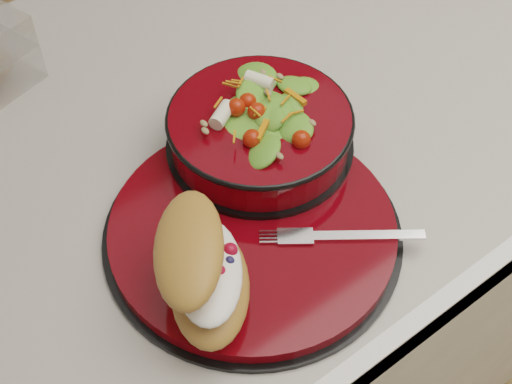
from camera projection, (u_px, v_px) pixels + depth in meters
island_counter at (304, 250)px, 1.30m from camera, size 1.24×0.74×0.90m
dinner_plate at (254, 230)px, 0.76m from camera, size 0.32×0.32×0.02m
salad_bowl at (260, 125)px, 0.80m from camera, size 0.22×0.22×0.09m
croissant at (205, 269)px, 0.67m from camera, size 0.14×0.17×0.08m
fork at (346, 236)px, 0.74m from camera, size 0.13×0.10×0.00m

